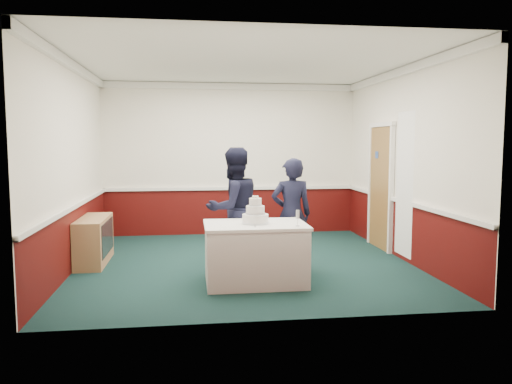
{
  "coord_description": "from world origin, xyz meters",
  "views": [
    {
      "loc": [
        -0.81,
        -7.44,
        1.84
      ],
      "look_at": [
        0.16,
        -0.1,
        1.1
      ],
      "focal_mm": 35.0,
      "sensor_mm": 36.0,
      "label": 1
    }
  ],
  "objects": [
    {
      "name": "champagne_flute",
      "position": [
        0.52,
        -1.37,
        0.93
      ],
      "size": [
        0.05,
        0.05,
        0.21
      ],
      "color": "silver",
      "rests_on": "cake_table"
    },
    {
      "name": "person_woman",
      "position": [
        0.63,
        -0.45,
        0.81
      ],
      "size": [
        0.59,
        0.39,
        1.62
      ],
      "primitive_type": "imported",
      "rotation": [
        0.0,
        0.0,
        3.14
      ],
      "color": "black",
      "rests_on": "ground"
    },
    {
      "name": "ground",
      "position": [
        0.0,
        0.0,
        0.0
      ],
      "size": [
        5.0,
        5.0,
        0.0
      ],
      "primitive_type": "plane",
      "color": "#14312C",
      "rests_on": "ground"
    },
    {
      "name": "sideboard",
      "position": [
        -2.28,
        0.3,
        0.35
      ],
      "size": [
        0.41,
        1.2,
        0.7
      ],
      "color": "#9B7D4B",
      "rests_on": "ground"
    },
    {
      "name": "cake_table",
      "position": [
        0.02,
        -1.09,
        0.4
      ],
      "size": [
        1.32,
        0.92,
        0.79
      ],
      "color": "white",
      "rests_on": "ground"
    },
    {
      "name": "room_shell",
      "position": [
        0.08,
        0.61,
        1.97
      ],
      "size": [
        5.0,
        5.0,
        3.0
      ],
      "color": "white",
      "rests_on": "ground"
    },
    {
      "name": "wedding_cake",
      "position": [
        0.02,
        -1.09,
        0.9
      ],
      "size": [
        0.35,
        0.35,
        0.36
      ],
      "color": "white",
      "rests_on": "cake_table"
    },
    {
      "name": "person_man",
      "position": [
        -0.2,
        -0.32,
        0.88
      ],
      "size": [
        1.07,
        0.99,
        1.77
      ],
      "primitive_type": "imported",
      "rotation": [
        0.0,
        0.0,
        3.62
      ],
      "color": "black",
      "rests_on": "ground"
    },
    {
      "name": "cake_knife",
      "position": [
        -0.01,
        -1.29,
        0.79
      ],
      "size": [
        0.04,
        0.22,
        0.0
      ],
      "primitive_type": "cube",
      "rotation": [
        0.0,
        0.0,
        -0.11
      ],
      "color": "silver",
      "rests_on": "cake_table"
    }
  ]
}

